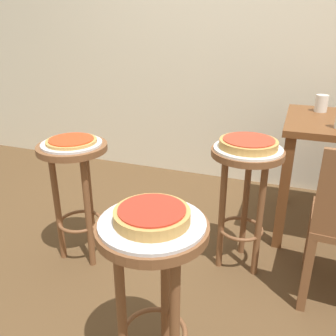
{
  "coord_description": "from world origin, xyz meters",
  "views": [
    {
      "loc": [
        0.56,
        -1.38,
        1.33
      ],
      "look_at": [
        -0.02,
        0.17,
        0.64
      ],
      "focal_mm": 37.88,
      "sensor_mm": 36.0,
      "label": 1
    }
  ],
  "objects_px": {
    "stool_middle": "(75,177)",
    "stool_leftside": "(245,183)",
    "stool_foreground": "(153,271)",
    "serving_plate_middle": "(72,144)",
    "pizza_middle": "(71,141)",
    "serving_plate_leftside": "(248,149)",
    "pizza_foreground": "(152,215)",
    "serving_plate_foreground": "(152,223)",
    "cup_far_edge": "(321,103)",
    "pizza_leftside": "(248,143)"
  },
  "relations": [
    {
      "from": "pizza_middle",
      "to": "serving_plate_leftside",
      "type": "distance_m",
      "value": 0.94
    },
    {
      "from": "stool_leftside",
      "to": "stool_middle",
      "type": "bearing_deg",
      "value": -164.43
    },
    {
      "from": "stool_foreground",
      "to": "pizza_middle",
      "type": "height_order",
      "value": "pizza_middle"
    },
    {
      "from": "stool_leftside",
      "to": "serving_plate_middle",
      "type": "bearing_deg",
      "value": -164.43
    },
    {
      "from": "serving_plate_foreground",
      "to": "serving_plate_middle",
      "type": "xyz_separation_m",
      "value": [
        -0.72,
        0.6,
        0.0
      ]
    },
    {
      "from": "pizza_foreground",
      "to": "serving_plate_middle",
      "type": "height_order",
      "value": "pizza_foreground"
    },
    {
      "from": "pizza_foreground",
      "to": "serving_plate_leftside",
      "type": "xyz_separation_m",
      "value": [
        0.18,
        0.85,
        -0.03
      ]
    },
    {
      "from": "stool_leftside",
      "to": "cup_far_edge",
      "type": "height_order",
      "value": "cup_far_edge"
    },
    {
      "from": "stool_foreground",
      "to": "stool_middle",
      "type": "height_order",
      "value": "same"
    },
    {
      "from": "serving_plate_foreground",
      "to": "stool_leftside",
      "type": "bearing_deg",
      "value": 77.96
    },
    {
      "from": "stool_middle",
      "to": "stool_leftside",
      "type": "bearing_deg",
      "value": 15.57
    },
    {
      "from": "pizza_middle",
      "to": "stool_middle",
      "type": "bearing_deg",
      "value": 0.0
    },
    {
      "from": "stool_foreground",
      "to": "serving_plate_leftside",
      "type": "xyz_separation_m",
      "value": [
        0.18,
        0.85,
        0.2
      ]
    },
    {
      "from": "cup_far_edge",
      "to": "pizza_foreground",
      "type": "bearing_deg",
      "value": -108.35
    },
    {
      "from": "serving_plate_foreground",
      "to": "cup_far_edge",
      "type": "bearing_deg",
      "value": 71.65
    },
    {
      "from": "serving_plate_leftside",
      "to": "pizza_leftside",
      "type": "relative_size",
      "value": 1.19
    },
    {
      "from": "pizza_middle",
      "to": "pizza_foreground",
      "type": "bearing_deg",
      "value": -39.59
    },
    {
      "from": "stool_middle",
      "to": "serving_plate_leftside",
      "type": "relative_size",
      "value": 2.01
    },
    {
      "from": "stool_middle",
      "to": "stool_leftside",
      "type": "distance_m",
      "value": 0.94
    },
    {
      "from": "pizza_middle",
      "to": "cup_far_edge",
      "type": "xyz_separation_m",
      "value": [
        1.26,
        1.02,
        0.09
      ]
    },
    {
      "from": "stool_leftside",
      "to": "stool_foreground",
      "type": "bearing_deg",
      "value": -102.04
    },
    {
      "from": "pizza_foreground",
      "to": "cup_far_edge",
      "type": "xyz_separation_m",
      "value": [
        0.54,
        1.62,
        0.08
      ]
    },
    {
      "from": "serving_plate_foreground",
      "to": "pizza_foreground",
      "type": "relative_size",
      "value": 1.41
    },
    {
      "from": "pizza_middle",
      "to": "stool_leftside",
      "type": "bearing_deg",
      "value": 15.57
    },
    {
      "from": "stool_leftside",
      "to": "pizza_foreground",
      "type": "bearing_deg",
      "value": -102.04
    },
    {
      "from": "pizza_foreground",
      "to": "stool_leftside",
      "type": "relative_size",
      "value": 0.35
    },
    {
      "from": "stool_middle",
      "to": "pizza_leftside",
      "type": "height_order",
      "value": "pizza_leftside"
    },
    {
      "from": "serving_plate_foreground",
      "to": "pizza_foreground",
      "type": "xyz_separation_m",
      "value": [
        0.0,
        0.0,
        0.03
      ]
    },
    {
      "from": "serving_plate_foreground",
      "to": "serving_plate_middle",
      "type": "bearing_deg",
      "value": 140.41
    },
    {
      "from": "stool_middle",
      "to": "cup_far_edge",
      "type": "xyz_separation_m",
      "value": [
        1.26,
        1.02,
        0.3
      ]
    },
    {
      "from": "stool_foreground",
      "to": "pizza_leftside",
      "type": "relative_size",
      "value": 2.38
    },
    {
      "from": "pizza_middle",
      "to": "stool_leftside",
      "type": "height_order",
      "value": "pizza_middle"
    },
    {
      "from": "serving_plate_leftside",
      "to": "serving_plate_middle",
      "type": "bearing_deg",
      "value": -164.43
    },
    {
      "from": "stool_foreground",
      "to": "cup_far_edge",
      "type": "xyz_separation_m",
      "value": [
        0.54,
        1.62,
        0.3
      ]
    },
    {
      "from": "serving_plate_middle",
      "to": "pizza_leftside",
      "type": "height_order",
      "value": "pizza_leftside"
    },
    {
      "from": "stool_middle",
      "to": "stool_leftside",
      "type": "relative_size",
      "value": 1.0
    },
    {
      "from": "pizza_foreground",
      "to": "pizza_leftside",
      "type": "distance_m",
      "value": 0.87
    },
    {
      "from": "stool_foreground",
      "to": "serving_plate_middle",
      "type": "distance_m",
      "value": 0.96
    },
    {
      "from": "stool_middle",
      "to": "stool_leftside",
      "type": "xyz_separation_m",
      "value": [
        0.9,
        0.25,
        0.0
      ]
    },
    {
      "from": "stool_middle",
      "to": "cup_far_edge",
      "type": "bearing_deg",
      "value": 39.04
    },
    {
      "from": "pizza_foreground",
      "to": "pizza_middle",
      "type": "relative_size",
      "value": 0.93
    },
    {
      "from": "pizza_middle",
      "to": "cup_far_edge",
      "type": "bearing_deg",
      "value": 39.04
    },
    {
      "from": "stool_foreground",
      "to": "stool_middle",
      "type": "relative_size",
      "value": 1.0
    },
    {
      "from": "pizza_foreground",
      "to": "stool_middle",
      "type": "xyz_separation_m",
      "value": [
        -0.72,
        0.6,
        -0.22
      ]
    },
    {
      "from": "stool_leftside",
      "to": "pizza_leftside",
      "type": "bearing_deg",
      "value": 135.0
    },
    {
      "from": "stool_middle",
      "to": "stool_leftside",
      "type": "height_order",
      "value": "same"
    },
    {
      "from": "serving_plate_leftside",
      "to": "cup_far_edge",
      "type": "relative_size",
      "value": 3.21
    },
    {
      "from": "stool_foreground",
      "to": "cup_far_edge",
      "type": "bearing_deg",
      "value": 71.65
    },
    {
      "from": "pizza_leftside",
      "to": "serving_plate_foreground",
      "type": "bearing_deg",
      "value": -102.04
    },
    {
      "from": "serving_plate_foreground",
      "to": "serving_plate_leftside",
      "type": "bearing_deg",
      "value": 77.96
    }
  ]
}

